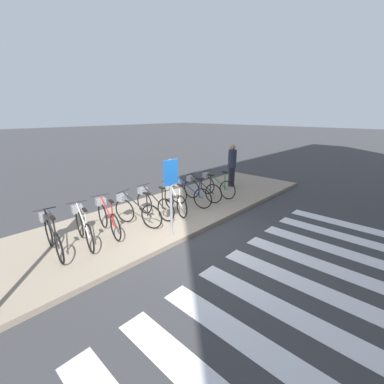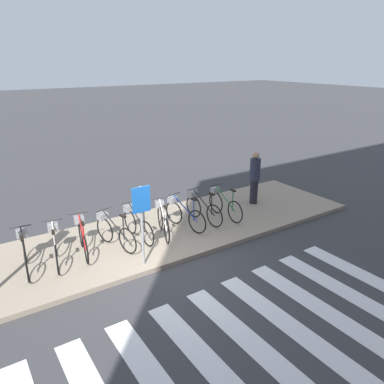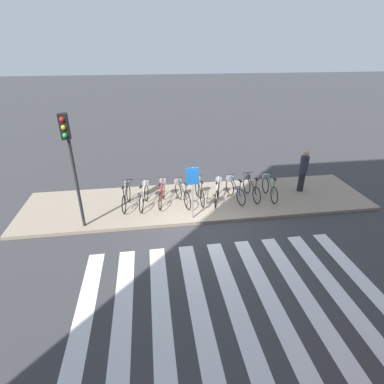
{
  "view_description": "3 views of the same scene",
  "coord_description": "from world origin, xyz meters",
  "px_view_note": "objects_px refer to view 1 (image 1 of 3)",
  "views": [
    {
      "loc": [
        -4.42,
        -4.09,
        3.08
      ],
      "look_at": [
        0.8,
        0.78,
        0.88
      ],
      "focal_mm": 24.0,
      "sensor_mm": 36.0,
      "label": 1
    },
    {
      "loc": [
        -3.78,
        -6.79,
        4.69
      ],
      "look_at": [
        1.41,
        1.07,
        1.33
      ],
      "focal_mm": 35.0,
      "sensor_mm": 36.0,
      "label": 2
    },
    {
      "loc": [
        -1.82,
        -8.81,
        5.7
      ],
      "look_at": [
        -0.44,
        0.56,
        1.03
      ],
      "focal_mm": 28.0,
      "sensor_mm": 36.0,
      "label": 3
    }
  ],
  "objects_px": {
    "parked_bicycle_4": "(152,203)",
    "parked_bicycle_6": "(188,193)",
    "parked_bicycle_7": "(200,188)",
    "pedestrian": "(232,164)",
    "sign_post": "(171,185)",
    "parked_bicycle_5": "(174,198)",
    "parked_bicycle_3": "(135,210)",
    "parked_bicycle_1": "(83,226)",
    "parked_bicycle_0": "(52,234)",
    "parked_bicycle_2": "(107,216)",
    "parked_bicycle_8": "(215,185)"
  },
  "relations": [
    {
      "from": "sign_post",
      "to": "parked_bicycle_0",
      "type": "bearing_deg",
      "value": 150.84
    },
    {
      "from": "parked_bicycle_4",
      "to": "parked_bicycle_8",
      "type": "height_order",
      "value": "same"
    },
    {
      "from": "parked_bicycle_6",
      "to": "parked_bicycle_7",
      "type": "relative_size",
      "value": 0.99
    },
    {
      "from": "parked_bicycle_6",
      "to": "parked_bicycle_7",
      "type": "distance_m",
      "value": 0.71
    },
    {
      "from": "parked_bicycle_0",
      "to": "sign_post",
      "type": "relative_size",
      "value": 0.83
    },
    {
      "from": "pedestrian",
      "to": "parked_bicycle_4",
      "type": "bearing_deg",
      "value": -177.11
    },
    {
      "from": "parked_bicycle_1",
      "to": "sign_post",
      "type": "height_order",
      "value": "sign_post"
    },
    {
      "from": "parked_bicycle_1",
      "to": "parked_bicycle_6",
      "type": "xyz_separation_m",
      "value": [
        3.54,
        -0.02,
        0.0
      ]
    },
    {
      "from": "parked_bicycle_1",
      "to": "parked_bicycle_4",
      "type": "bearing_deg",
      "value": 2.26
    },
    {
      "from": "parked_bicycle_1",
      "to": "parked_bicycle_8",
      "type": "bearing_deg",
      "value": -0.41
    },
    {
      "from": "parked_bicycle_4",
      "to": "parked_bicycle_8",
      "type": "distance_m",
      "value": 2.84
    },
    {
      "from": "parked_bicycle_7",
      "to": "pedestrian",
      "type": "bearing_deg",
      "value": 6.15
    },
    {
      "from": "parked_bicycle_2",
      "to": "parked_bicycle_5",
      "type": "relative_size",
      "value": 1.03
    },
    {
      "from": "parked_bicycle_5",
      "to": "parked_bicycle_2",
      "type": "bearing_deg",
      "value": 175.52
    },
    {
      "from": "parked_bicycle_1",
      "to": "pedestrian",
      "type": "bearing_deg",
      "value": 2.69
    },
    {
      "from": "parked_bicycle_0",
      "to": "parked_bicycle_2",
      "type": "bearing_deg",
      "value": 2.08
    },
    {
      "from": "parked_bicycle_5",
      "to": "parked_bicycle_8",
      "type": "relative_size",
      "value": 0.96
    },
    {
      "from": "parked_bicycle_6",
      "to": "parked_bicycle_8",
      "type": "relative_size",
      "value": 0.98
    },
    {
      "from": "parked_bicycle_8",
      "to": "parked_bicycle_3",
      "type": "bearing_deg",
      "value": 179.82
    },
    {
      "from": "parked_bicycle_4",
      "to": "parked_bicycle_6",
      "type": "bearing_deg",
      "value": -4.21
    },
    {
      "from": "parked_bicycle_6",
      "to": "parked_bicycle_7",
      "type": "xyz_separation_m",
      "value": [
        0.7,
        0.08,
        0.0
      ]
    },
    {
      "from": "parked_bicycle_0",
      "to": "parked_bicycle_5",
      "type": "height_order",
      "value": "same"
    },
    {
      "from": "parked_bicycle_7",
      "to": "pedestrian",
      "type": "relative_size",
      "value": 0.91
    },
    {
      "from": "parked_bicycle_1",
      "to": "parked_bicycle_4",
      "type": "xyz_separation_m",
      "value": [
        2.14,
        0.08,
        0.0
      ]
    },
    {
      "from": "parked_bicycle_4",
      "to": "parked_bicycle_1",
      "type": "bearing_deg",
      "value": -177.74
    },
    {
      "from": "parked_bicycle_3",
      "to": "parked_bicycle_0",
      "type": "bearing_deg",
      "value": 178.21
    },
    {
      "from": "parked_bicycle_1",
      "to": "pedestrian",
      "type": "xyz_separation_m",
      "value": [
        6.53,
        0.31,
        0.5
      ]
    },
    {
      "from": "pedestrian",
      "to": "sign_post",
      "type": "distance_m",
      "value": 5.12
    },
    {
      "from": "parked_bicycle_6",
      "to": "parked_bicycle_8",
      "type": "bearing_deg",
      "value": -0.69
    },
    {
      "from": "parked_bicycle_2",
      "to": "parked_bicycle_4",
      "type": "bearing_deg",
      "value": -0.21
    },
    {
      "from": "parked_bicycle_3",
      "to": "parked_bicycle_7",
      "type": "distance_m",
      "value": 2.8
    },
    {
      "from": "sign_post",
      "to": "parked_bicycle_5",
      "type": "bearing_deg",
      "value": 45.32
    },
    {
      "from": "parked_bicycle_2",
      "to": "parked_bicycle_7",
      "type": "xyz_separation_m",
      "value": [
        3.57,
        -0.03,
        0.0
      ]
    },
    {
      "from": "parked_bicycle_8",
      "to": "pedestrian",
      "type": "distance_m",
      "value": 1.67
    },
    {
      "from": "parked_bicycle_8",
      "to": "sign_post",
      "type": "bearing_deg",
      "value": -159.61
    },
    {
      "from": "parked_bicycle_2",
      "to": "parked_bicycle_3",
      "type": "distance_m",
      "value": 0.77
    },
    {
      "from": "parked_bicycle_0",
      "to": "pedestrian",
      "type": "bearing_deg",
      "value": 2.11
    },
    {
      "from": "parked_bicycle_0",
      "to": "parked_bicycle_6",
      "type": "height_order",
      "value": "same"
    },
    {
      "from": "parked_bicycle_2",
      "to": "parked_bicycle_8",
      "type": "bearing_deg",
      "value": -1.67
    },
    {
      "from": "parked_bicycle_0",
      "to": "parked_bicycle_1",
      "type": "xyz_separation_m",
      "value": [
        0.67,
        -0.04,
        0.0
      ]
    },
    {
      "from": "parked_bicycle_1",
      "to": "pedestrian",
      "type": "distance_m",
      "value": 6.56
    },
    {
      "from": "parked_bicycle_6",
      "to": "parked_bicycle_4",
      "type": "bearing_deg",
      "value": 175.79
    },
    {
      "from": "pedestrian",
      "to": "parked_bicycle_7",
      "type": "bearing_deg",
      "value": -173.85
    },
    {
      "from": "parked_bicycle_0",
      "to": "parked_bicycle_5",
      "type": "distance_m",
      "value": 3.52
    },
    {
      "from": "parked_bicycle_1",
      "to": "parked_bicycle_7",
      "type": "distance_m",
      "value": 4.25
    },
    {
      "from": "parked_bicycle_3",
      "to": "parked_bicycle_6",
      "type": "bearing_deg",
      "value": 0.18
    },
    {
      "from": "sign_post",
      "to": "parked_bicycle_2",
      "type": "bearing_deg",
      "value": 126.32
    },
    {
      "from": "parked_bicycle_2",
      "to": "parked_bicycle_7",
      "type": "bearing_deg",
      "value": -0.48
    },
    {
      "from": "parked_bicycle_5",
      "to": "parked_bicycle_3",
      "type": "bearing_deg",
      "value": 177.75
    },
    {
      "from": "parked_bicycle_6",
      "to": "parked_bicycle_1",
      "type": "bearing_deg",
      "value": 179.71
    }
  ]
}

